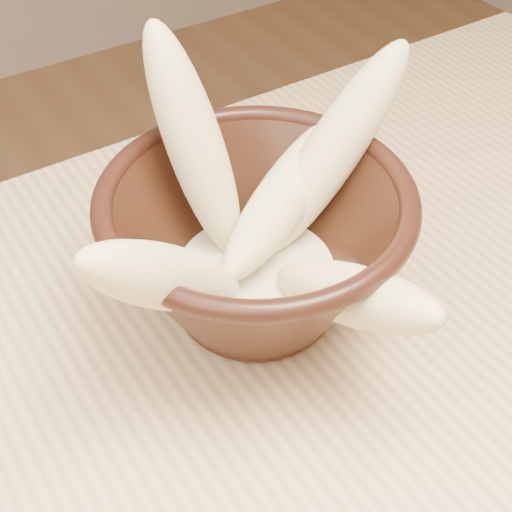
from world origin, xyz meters
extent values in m
cube|color=#DBB778|center=(0.00, 0.00, 0.73)|extent=(1.20, 0.80, 0.04)
cylinder|color=tan|center=(0.54, 0.34, 0.35)|extent=(0.05, 0.05, 0.71)
cylinder|color=black|center=(0.03, 0.13, 0.76)|extent=(0.10, 0.10, 0.01)
cylinder|color=black|center=(0.03, 0.13, 0.78)|extent=(0.09, 0.09, 0.01)
torus|color=black|center=(0.03, 0.13, 0.86)|extent=(0.22, 0.22, 0.01)
cylinder|color=beige|center=(0.03, 0.13, 0.79)|extent=(0.12, 0.12, 0.02)
ellipsoid|color=#D7BD7F|center=(0.02, 0.19, 0.88)|extent=(0.06, 0.12, 0.18)
ellipsoid|color=#D7BD7F|center=(-0.05, 0.10, 0.86)|extent=(0.15, 0.09, 0.15)
ellipsoid|color=#D7BD7F|center=(0.10, 0.14, 0.86)|extent=(0.16, 0.05, 0.16)
ellipsoid|color=#D7BD7F|center=(0.07, 0.15, 0.84)|extent=(0.17, 0.11, 0.08)
ellipsoid|color=#D7BD7F|center=(0.05, 0.05, 0.83)|extent=(0.06, 0.16, 0.11)
camera|label=1|loc=(-0.18, -0.19, 1.16)|focal=50.00mm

